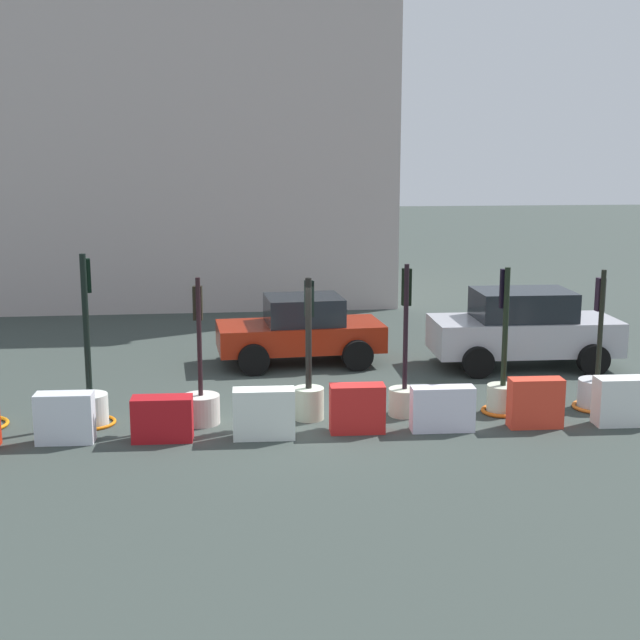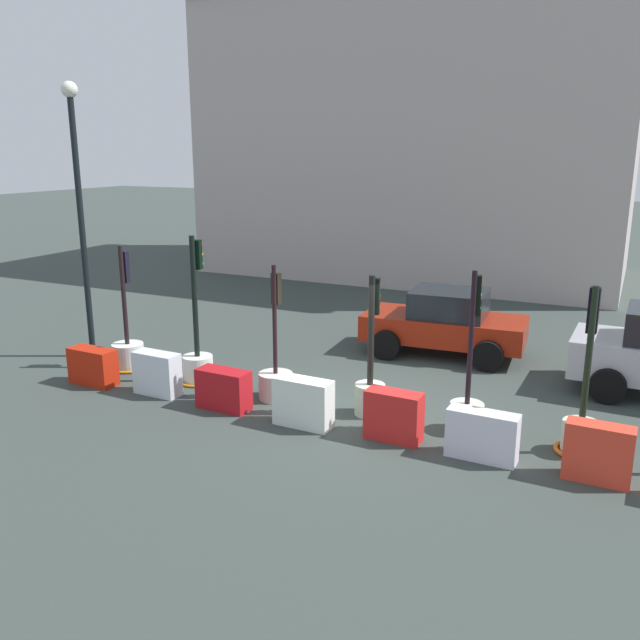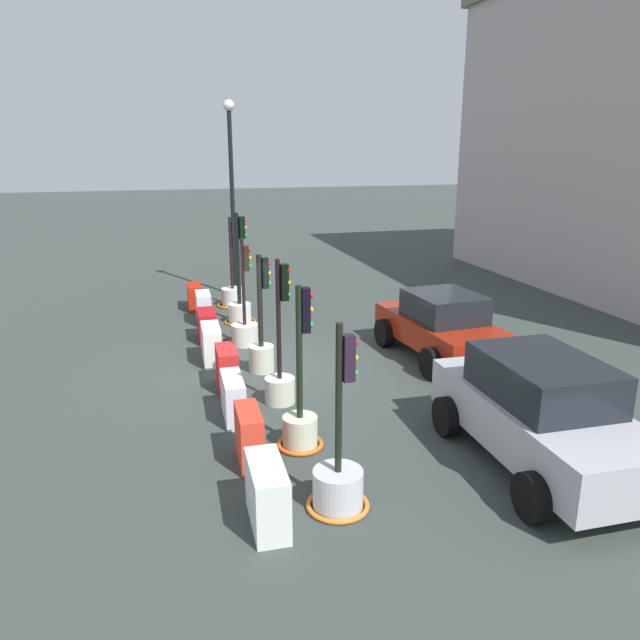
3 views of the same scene
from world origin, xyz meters
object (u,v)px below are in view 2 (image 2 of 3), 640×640
Objects in this scene: construction_barrier_0 at (93,366)px; construction_barrier_4 at (394,416)px; traffic_light_3 at (370,384)px; construction_barrier_1 at (157,374)px; traffic_light_1 at (198,357)px; car_red_compact at (445,323)px; traffic_light_0 at (128,350)px; traffic_light_2 at (276,377)px; construction_barrier_2 at (224,389)px; traffic_light_5 at (581,424)px; construction_barrier_6 at (598,453)px; street_lamp_post at (79,193)px; traffic_light_4 at (468,401)px; construction_barrier_5 at (482,435)px; construction_barrier_3 at (303,403)px.

construction_barrier_4 is at bearing 1.15° from construction_barrier_0.
construction_barrier_4 is at bearing -48.42° from traffic_light_3.
construction_barrier_1 reaches higher than construction_barrier_0.
traffic_light_1 is 5.99m from car_red_compact.
construction_barrier_0 is 6.70m from construction_barrier_4.
traffic_light_0 reaches higher than traffic_light_2.
construction_barrier_2 is (-2.64, -0.97, -0.20)m from traffic_light_3.
traffic_light_5 is 2.87× the size of construction_barrier_6.
street_lamp_post is at bearing 134.84° from construction_barrier_0.
traffic_light_3 is at bearing 179.64° from traffic_light_5.
traffic_light_4 is 1.12m from construction_barrier_5.
construction_barrier_1 is 4.83m from street_lamp_post.
construction_barrier_0 is 4.07m from street_lamp_post.
construction_barrier_6 is at bearing 0.20° from construction_barrier_2.
construction_barrier_0 is at bearing -85.48° from traffic_light_0.
traffic_light_2 is 2.76× the size of construction_barrier_4.
construction_barrier_3 reaches higher than construction_barrier_0.
traffic_light_1 is 3.21× the size of construction_barrier_4.
car_red_compact is at bearing 26.91° from street_lamp_post.
traffic_light_0 is 0.89× the size of traffic_light_1.
construction_barrier_2 is at bearing -37.96° from traffic_light_1.
construction_barrier_3 is at bearing -0.18° from construction_barrier_0.
construction_barrier_1 is at bearing -105.52° from traffic_light_1.
construction_barrier_4 is 8.97m from street_lamp_post.
construction_barrier_1 is (-2.30, -0.84, -0.02)m from traffic_light_2.
construction_barrier_5 is at bearing -64.05° from traffic_light_4.
car_red_compact is at bearing 125.88° from construction_barrier_6.
traffic_light_4 reaches higher than construction_barrier_2.
traffic_light_4 is 9.81m from street_lamp_post.
construction_barrier_2 is at bearing -179.80° from construction_barrier_6.
traffic_light_4 is at bearing -2.63° from street_lamp_post.
traffic_light_3 is at bearing 166.84° from construction_barrier_6.
car_red_compact reaches higher than construction_barrier_1.
construction_barrier_3 is 0.17× the size of street_lamp_post.
traffic_light_5 reaches higher than construction_barrier_6.
construction_barrier_2 is (-6.36, -0.95, -0.11)m from traffic_light_5.
traffic_light_3 is 0.92× the size of traffic_light_4.
traffic_light_5 reaches higher than construction_barrier_3.
traffic_light_3 is at bearing -93.04° from car_red_compact.
traffic_light_0 is at bearing 166.78° from construction_barrier_3.
traffic_light_1 is at bearing -1.90° from traffic_light_0.
traffic_light_5 is (9.74, -0.20, 0.09)m from traffic_light_0.
traffic_light_3 reaches higher than construction_barrier_0.
traffic_light_2 is at bearing -116.94° from car_red_compact.
traffic_light_1 reaches higher than construction_barrier_3.
construction_barrier_1 is 1.66m from construction_barrier_2.
traffic_light_2 is 2.44m from construction_barrier_1.
traffic_light_1 reaches higher than car_red_compact.
traffic_light_2 reaches higher than car_red_compact.
construction_barrier_0 is 1.08× the size of construction_barrier_4.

